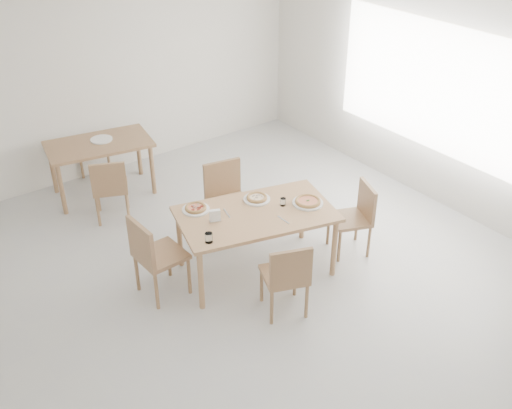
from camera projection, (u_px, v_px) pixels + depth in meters
room at (437, 89)px, 7.41m from camera, size 7.28×7.00×7.00m
main_table at (256, 218)px, 6.37m from camera, size 1.83×1.32×0.75m
chair_south at (287, 275)px, 5.83m from camera, size 0.55×0.55×0.86m
chair_north at (226, 195)px, 7.06m from camera, size 0.54×0.54×0.93m
chair_west at (153, 253)px, 6.06m from camera, size 0.48×0.48×0.93m
chair_east at (357, 214)px, 6.80m from camera, size 0.55×0.55×0.85m
plate_margherita at (308, 203)px, 6.48m from camera, size 0.33×0.33×0.02m
plate_mushroom at (257, 199)px, 6.55m from camera, size 0.30×0.30×0.02m
plate_pepperoni at (196, 209)px, 6.37m from camera, size 0.29×0.29×0.02m
pizza_margherita at (308, 201)px, 6.47m from camera, size 0.36×0.36×0.03m
pizza_mushroom at (257, 197)px, 6.54m from camera, size 0.30×0.30×0.03m
pizza_pepperoni at (196, 208)px, 6.36m from camera, size 0.24×0.24×0.03m
tumbler_a at (209, 238)px, 5.84m from camera, size 0.08×0.08×0.10m
tumbler_b at (283, 202)px, 6.44m from camera, size 0.06×0.06×0.08m
napkin_holder at (215, 216)px, 6.15m from camera, size 0.13×0.10×0.14m
fork_a at (283, 220)px, 6.20m from camera, size 0.02×0.19×0.01m
fork_b at (227, 213)px, 6.31m from camera, size 0.06×0.19×0.01m
second_table at (99, 149)px, 7.87m from camera, size 1.44×0.98×0.75m
chair_back_s at (110, 186)px, 7.35m from camera, size 0.56×0.56×0.85m
chair_back_n at (93, 135)px, 8.55m from camera, size 0.60×0.60×0.90m
plate_empty at (101, 139)px, 7.88m from camera, size 0.29×0.29×0.02m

